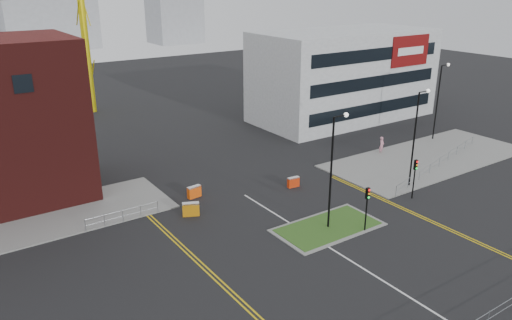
{
  "coord_description": "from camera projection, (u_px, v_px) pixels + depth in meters",
  "views": [
    {
      "loc": [
        -22.43,
        -17.82,
        18.47
      ],
      "look_at": [
        -1.63,
        12.76,
        5.0
      ],
      "focal_mm": 35.0,
      "sensor_mm": 36.0,
      "label": 1
    }
  ],
  "objects": [
    {
      "name": "ground",
      "position": [
        389.0,
        284.0,
        32.02
      ],
      "size": [
        200.0,
        200.0,
        0.0
      ],
      "primitive_type": "plane",
      "color": "black",
      "rests_on": "ground"
    },
    {
      "name": "pavement_right",
      "position": [
        428.0,
        158.0,
        54.5
      ],
      "size": [
        24.0,
        10.0,
        0.12
      ],
      "primitive_type": "cube",
      "color": "slate",
      "rests_on": "ground"
    },
    {
      "name": "island_kerb",
      "position": [
        328.0,
        227.0,
        39.28
      ],
      "size": [
        8.6,
        4.6,
        0.08
      ],
      "primitive_type": "cube",
      "color": "slate",
      "rests_on": "ground"
    },
    {
      "name": "grass_island",
      "position": [
        328.0,
        227.0,
        39.27
      ],
      "size": [
        8.0,
        4.0,
        0.12
      ],
      "primitive_type": "cube",
      "color": "#2B521B",
      "rests_on": "ground"
    },
    {
      "name": "office_block",
      "position": [
        343.0,
        75.0,
        68.55
      ],
      "size": [
        25.0,
        12.2,
        12.0
      ],
      "color": "#B1B4B6",
      "rests_on": "ground"
    },
    {
      "name": "streetlamp_island",
      "position": [
        334.0,
        163.0,
        37.55
      ],
      "size": [
        1.46,
        0.36,
        9.18
      ],
      "color": "black",
      "rests_on": "ground"
    },
    {
      "name": "streetlamp_right_near",
      "position": [
        417.0,
        131.0,
        45.45
      ],
      "size": [
        1.46,
        0.36,
        9.18
      ],
      "color": "black",
      "rests_on": "ground"
    },
    {
      "name": "streetlamp_right_far",
      "position": [
        439.0,
        96.0,
        59.06
      ],
      "size": [
        1.46,
        0.36,
        9.18
      ],
      "color": "black",
      "rests_on": "ground"
    },
    {
      "name": "traffic_light_island",
      "position": [
        367.0,
        201.0,
        37.9
      ],
      "size": [
        0.28,
        0.33,
        3.65
      ],
      "color": "black",
      "rests_on": "ground"
    },
    {
      "name": "traffic_light_right",
      "position": [
        415.0,
        172.0,
        43.68
      ],
      "size": [
        0.28,
        0.33,
        3.65
      ],
      "color": "black",
      "rests_on": "ground"
    },
    {
      "name": "railing_left",
      "position": [
        123.0,
        214.0,
        39.93
      ],
      "size": [
        6.05,
        0.05,
        1.1
      ],
      "color": "gray",
      "rests_on": "ground"
    },
    {
      "name": "railing_right",
      "position": [
        440.0,
        161.0,
        51.52
      ],
      "size": [
        19.05,
        5.05,
        1.1
      ],
      "color": "gray",
      "rests_on": "ground"
    },
    {
      "name": "centre_line",
      "position": [
        366.0,
        270.0,
        33.57
      ],
      "size": [
        0.15,
        30.0,
        0.01
      ],
      "primitive_type": "cube",
      "color": "silver",
      "rests_on": "ground"
    },
    {
      "name": "yellow_left_a",
      "position": [
        191.0,
        258.0,
        35.03
      ],
      "size": [
        0.12,
        24.0,
        0.01
      ],
      "primitive_type": "cube",
      "color": "gold",
      "rests_on": "ground"
    },
    {
      "name": "yellow_left_b",
      "position": [
        195.0,
        257.0,
        35.19
      ],
      "size": [
        0.12,
        24.0,
        0.01
      ],
      "primitive_type": "cube",
      "color": "gold",
      "rests_on": "ground"
    },
    {
      "name": "yellow_right_a",
      "position": [
        411.0,
        213.0,
        41.7
      ],
      "size": [
        0.12,
        20.0,
        0.01
      ],
      "primitive_type": "cube",
      "color": "gold",
      "rests_on": "ground"
    },
    {
      "name": "yellow_right_b",
      "position": [
        414.0,
        212.0,
        41.86
      ],
      "size": [
        0.12,
        20.0,
        0.01
      ],
      "primitive_type": "cube",
      "color": "gold",
      "rests_on": "ground"
    },
    {
      "name": "skyline_b",
      "position": [
        49.0,
        20.0,
        135.56
      ],
      "size": [
        24.0,
        12.0,
        16.0
      ],
      "primitive_type": "cube",
      "color": "gray",
      "rests_on": "ground"
    },
    {
      "name": "pedestrian",
      "position": [
        382.0,
        145.0,
        55.59
      ],
      "size": [
        0.83,
        0.66,
        1.97
      ],
      "primitive_type": "imported",
      "rotation": [
        0.0,
        0.0,
        0.3
      ],
      "color": "pink",
      "rests_on": "ground"
    },
    {
      "name": "barrier_left",
      "position": [
        191.0,
        209.0,
        41.1
      ],
      "size": [
        1.44,
        0.99,
        1.16
      ],
      "color": "#C8790B",
      "rests_on": "ground"
    },
    {
      "name": "barrier_mid",
      "position": [
        194.0,
        191.0,
        44.55
      ],
      "size": [
        1.32,
        0.57,
        1.08
      ],
      "color": "#FD560E",
      "rests_on": "ground"
    },
    {
      "name": "barrier_right",
      "position": [
        293.0,
        182.0,
        46.81
      ],
      "size": [
        1.19,
        0.49,
        0.98
      ],
      "color": "red",
      "rests_on": "ground"
    }
  ]
}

